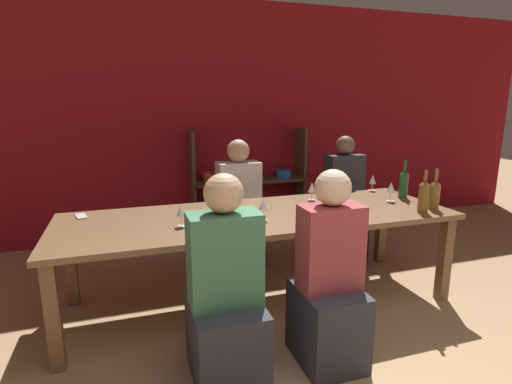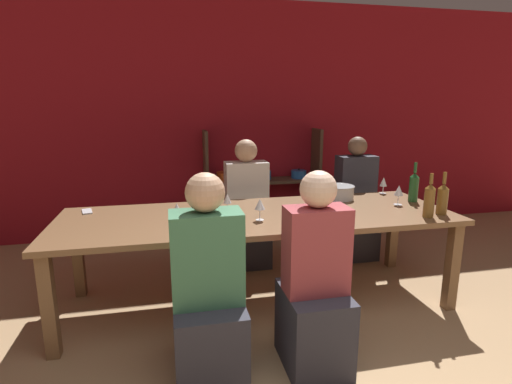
# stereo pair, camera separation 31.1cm
# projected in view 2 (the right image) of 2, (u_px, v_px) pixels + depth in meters

# --- Properties ---
(wall_back_red) EXTENTS (8.80, 0.06, 2.70)m
(wall_back_red) POSITION_uv_depth(u_px,v_px,m) (237.00, 120.00, 4.74)
(wall_back_red) COLOR maroon
(wall_back_red) RESTS_ON ground_plane
(shelf_unit) EXTENTS (1.38, 0.30, 1.25)m
(shelf_unit) POSITION_uv_depth(u_px,v_px,m) (261.00, 196.00, 4.80)
(shelf_unit) COLOR #4C3828
(shelf_unit) RESTS_ON ground_plane
(dining_table) EXTENTS (2.99, 1.00, 0.73)m
(dining_table) POSITION_uv_depth(u_px,v_px,m) (259.00, 222.00, 3.06)
(dining_table) COLOR brown
(dining_table) RESTS_ON ground_plane
(mixing_bowl) EXTENTS (0.27, 0.27, 0.12)m
(mixing_bowl) POSITION_uv_depth(u_px,v_px,m) (339.00, 192.00, 3.51)
(mixing_bowl) COLOR #B7BABC
(mixing_bowl) RESTS_ON dining_table
(wine_bottle_green) EXTENTS (0.08, 0.08, 0.33)m
(wine_bottle_green) POSITION_uv_depth(u_px,v_px,m) (442.00, 198.00, 3.02)
(wine_bottle_green) COLOR brown
(wine_bottle_green) RESTS_ON dining_table
(wine_bottle_dark) EXTENTS (0.08, 0.08, 0.34)m
(wine_bottle_dark) POSITION_uv_depth(u_px,v_px,m) (414.00, 187.00, 3.41)
(wine_bottle_dark) COLOR #1E4C23
(wine_bottle_dark) RESTS_ON dining_table
(wine_bottle_amber) EXTENTS (0.08, 0.08, 0.33)m
(wine_bottle_amber) POSITION_uv_depth(u_px,v_px,m) (429.00, 200.00, 2.94)
(wine_bottle_amber) COLOR brown
(wine_bottle_amber) RESTS_ON dining_table
(wine_glass_white_a) EXTENTS (0.06, 0.06, 0.16)m
(wine_glass_white_a) POSITION_uv_depth(u_px,v_px,m) (384.00, 182.00, 3.71)
(wine_glass_white_a) COLOR white
(wine_glass_white_a) RESTS_ON dining_table
(wine_glass_white_b) EXTENTS (0.07, 0.07, 0.16)m
(wine_glass_white_b) POSITION_uv_depth(u_px,v_px,m) (227.00, 200.00, 3.04)
(wine_glass_white_b) COLOR white
(wine_glass_white_b) RESTS_ON dining_table
(wine_glass_red_a) EXTENTS (0.07, 0.07, 0.16)m
(wine_glass_red_a) POSITION_uv_depth(u_px,v_px,m) (316.00, 189.00, 3.41)
(wine_glass_red_a) COLOR white
(wine_glass_red_a) RESTS_ON dining_table
(wine_glass_red_b) EXTENTS (0.07, 0.07, 0.16)m
(wine_glass_red_b) POSITION_uv_depth(u_px,v_px,m) (260.00, 205.00, 2.86)
(wine_glass_red_b) COLOR white
(wine_glass_red_b) RESTS_ON dining_table
(wine_glass_white_c) EXTENTS (0.07, 0.07, 0.17)m
(wine_glass_white_c) POSITION_uv_depth(u_px,v_px,m) (399.00, 191.00, 3.29)
(wine_glass_white_c) COLOR white
(wine_glass_white_c) RESTS_ON dining_table
(wine_glass_red_c) EXTENTS (0.07, 0.07, 0.15)m
(wine_glass_red_c) POSITION_uv_depth(u_px,v_px,m) (177.00, 209.00, 2.78)
(wine_glass_red_c) COLOR white
(wine_glass_red_c) RESTS_ON dining_table
(cell_phone) EXTENTS (0.10, 0.16, 0.01)m
(cell_phone) POSITION_uv_depth(u_px,v_px,m) (87.00, 211.00, 3.10)
(cell_phone) COLOR silver
(cell_phone) RESTS_ON dining_table
(person_near_a) EXTENTS (0.36, 0.45, 1.20)m
(person_near_a) POSITION_uv_depth(u_px,v_px,m) (315.00, 296.00, 2.35)
(person_near_a) COLOR #2D2D38
(person_near_a) RESTS_ON ground_plane
(person_far_a) EXTENTS (0.41, 0.51, 1.22)m
(person_far_a) POSITION_uv_depth(u_px,v_px,m) (246.00, 218.00, 3.92)
(person_far_a) COLOR #2D2D38
(person_far_a) RESTS_ON ground_plane
(person_near_b) EXTENTS (0.39, 0.49, 1.20)m
(person_near_b) POSITION_uv_depth(u_px,v_px,m) (208.00, 304.00, 2.26)
(person_near_b) COLOR #2D2D38
(person_near_b) RESTS_ON ground_plane
(person_far_b) EXTENTS (0.38, 0.48, 1.23)m
(person_far_b) POSITION_uv_depth(u_px,v_px,m) (354.00, 213.00, 4.10)
(person_far_b) COLOR #2D2D38
(person_far_b) RESTS_ON ground_plane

